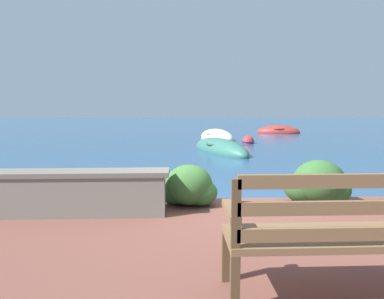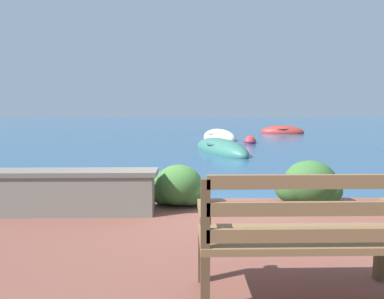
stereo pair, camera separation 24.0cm
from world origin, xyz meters
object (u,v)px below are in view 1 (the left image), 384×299
mooring_buoy (248,141)px  rowboat_far (278,132)px  rowboat_nearest (220,150)px  rowboat_mid (217,138)px  park_bench (331,232)px

mooring_buoy → rowboat_far: bearing=61.6°
rowboat_nearest → rowboat_far: rowboat_nearest is taller
rowboat_far → mooring_buoy: rowboat_far is taller
rowboat_mid → mooring_buoy: bearing=9.0°
park_bench → mooring_buoy: (1.87, 11.84, -0.62)m
rowboat_nearest → rowboat_mid: rowboat_mid is taller
park_bench → mooring_buoy: size_ratio=2.74×
rowboat_nearest → rowboat_far: bearing=-50.1°
park_bench → rowboat_far: size_ratio=0.57×
rowboat_mid → mooring_buoy: 2.05m
park_bench → mooring_buoy: 12.00m
rowboat_far → mooring_buoy: (-2.82, -5.21, 0.02)m
park_bench → mooring_buoy: park_bench is taller
rowboat_nearest → rowboat_far: size_ratio=1.34×
rowboat_nearest → park_bench: bearing=156.5°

